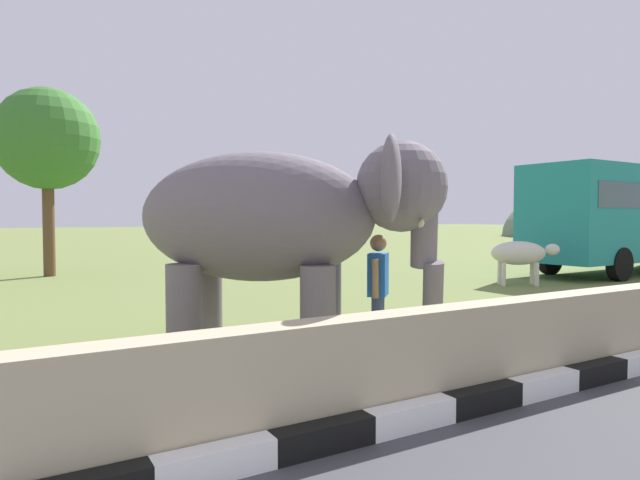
{
  "coord_description": "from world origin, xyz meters",
  "views": [
    {
      "loc": [
        -0.28,
        -0.24,
        1.89
      ],
      "look_at": [
        3.21,
        5.74,
        1.6
      ],
      "focal_mm": 30.54,
      "sensor_mm": 36.0,
      "label": 1
    }
  ],
  "objects_px": {
    "cow_mid": "(520,254)",
    "person_handler": "(378,288)",
    "elephant": "(285,220)",
    "bus_teal": "(637,212)"
  },
  "relations": [
    {
      "from": "elephant",
      "to": "person_handler",
      "type": "relative_size",
      "value": 2.38
    },
    {
      "from": "person_handler",
      "to": "bus_teal",
      "type": "relative_size",
      "value": 0.17
    },
    {
      "from": "elephant",
      "to": "cow_mid",
      "type": "xyz_separation_m",
      "value": [
        9.16,
        3.82,
        -0.99
      ]
    },
    {
      "from": "cow_mid",
      "to": "person_handler",
      "type": "bearing_deg",
      "value": -152.12
    },
    {
      "from": "elephant",
      "to": "bus_teal",
      "type": "distance_m",
      "value": 16.23
    },
    {
      "from": "cow_mid",
      "to": "elephant",
      "type": "bearing_deg",
      "value": -157.35
    },
    {
      "from": "elephant",
      "to": "cow_mid",
      "type": "distance_m",
      "value": 9.98
    },
    {
      "from": "person_handler",
      "to": "bus_teal",
      "type": "bearing_deg",
      "value": 17.98
    },
    {
      "from": "bus_teal",
      "to": "elephant",
      "type": "bearing_deg",
      "value": -164.61
    },
    {
      "from": "bus_teal",
      "to": "cow_mid",
      "type": "height_order",
      "value": "bus_teal"
    }
  ]
}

